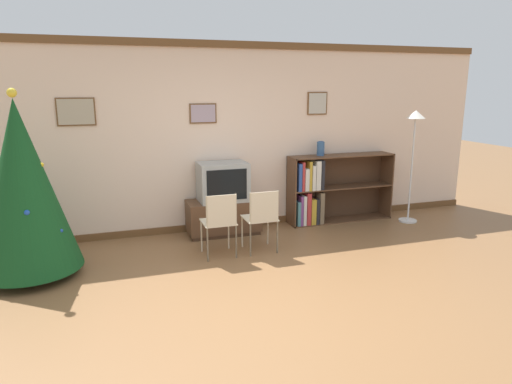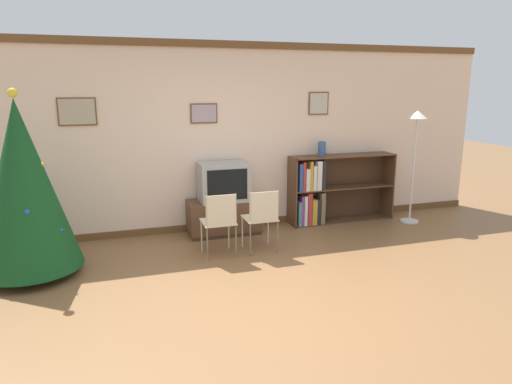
{
  "view_description": "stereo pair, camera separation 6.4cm",
  "coord_description": "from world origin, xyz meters",
  "px_view_note": "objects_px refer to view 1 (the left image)",
  "views": [
    {
      "loc": [
        -1.4,
        -3.87,
        2.09
      ],
      "look_at": [
        0.35,
        1.39,
        0.79
      ],
      "focal_mm": 32.0,
      "sensor_mm": 36.0,
      "label": 1
    },
    {
      "loc": [
        -1.34,
        -3.89,
        2.09
      ],
      "look_at": [
        0.35,
        1.39,
        0.79
      ],
      "focal_mm": 32.0,
      "sensor_mm": 36.0,
      "label": 2
    }
  ],
  "objects_px": {
    "tv_console": "(223,217)",
    "television": "(223,182)",
    "folding_chair_left": "(220,221)",
    "standing_lamp": "(414,137)",
    "bookshelf": "(323,190)",
    "christmas_tree": "(23,187)",
    "vase": "(321,148)",
    "folding_chair_right": "(262,217)"
  },
  "relations": [
    {
      "from": "folding_chair_right",
      "to": "vase",
      "type": "height_order",
      "value": "vase"
    },
    {
      "from": "tv_console",
      "to": "standing_lamp",
      "type": "relative_size",
      "value": 0.59
    },
    {
      "from": "christmas_tree",
      "to": "tv_console",
      "type": "bearing_deg",
      "value": 18.06
    },
    {
      "from": "christmas_tree",
      "to": "tv_console",
      "type": "height_order",
      "value": "christmas_tree"
    },
    {
      "from": "bookshelf",
      "to": "standing_lamp",
      "type": "xyz_separation_m",
      "value": [
        1.31,
        -0.4,
        0.82
      ]
    },
    {
      "from": "christmas_tree",
      "to": "folding_chair_left",
      "type": "relative_size",
      "value": 2.52
    },
    {
      "from": "christmas_tree",
      "to": "bookshelf",
      "type": "xyz_separation_m",
      "value": [
        4.03,
        0.86,
        -0.52
      ]
    },
    {
      "from": "television",
      "to": "vase",
      "type": "xyz_separation_m",
      "value": [
        1.57,
        0.11,
        0.39
      ]
    },
    {
      "from": "vase",
      "to": "standing_lamp",
      "type": "relative_size",
      "value": 0.13
    },
    {
      "from": "tv_console",
      "to": "vase",
      "type": "bearing_deg",
      "value": 3.99
    },
    {
      "from": "bookshelf",
      "to": "folding_chair_right",
      "type": "bearing_deg",
      "value": -144.13
    },
    {
      "from": "standing_lamp",
      "to": "bookshelf",
      "type": "bearing_deg",
      "value": 162.9
    },
    {
      "from": "tv_console",
      "to": "christmas_tree",
      "type": "bearing_deg",
      "value": -161.94
    },
    {
      "from": "folding_chair_right",
      "to": "bookshelf",
      "type": "relative_size",
      "value": 0.49
    },
    {
      "from": "television",
      "to": "folding_chair_left",
      "type": "height_order",
      "value": "television"
    },
    {
      "from": "bookshelf",
      "to": "vase",
      "type": "height_order",
      "value": "vase"
    },
    {
      "from": "christmas_tree",
      "to": "television",
      "type": "distance_m",
      "value": 2.55
    },
    {
      "from": "folding_chair_right",
      "to": "standing_lamp",
      "type": "relative_size",
      "value": 0.47
    },
    {
      "from": "bookshelf",
      "to": "tv_console",
      "type": "bearing_deg",
      "value": -177.53
    },
    {
      "from": "television",
      "to": "bookshelf",
      "type": "xyz_separation_m",
      "value": [
        1.61,
        0.07,
        -0.26
      ]
    },
    {
      "from": "tv_console",
      "to": "television",
      "type": "relative_size",
      "value": 1.49
    },
    {
      "from": "folding_chair_left",
      "to": "bookshelf",
      "type": "bearing_deg",
      "value": 27.18
    },
    {
      "from": "folding_chair_left",
      "to": "standing_lamp",
      "type": "height_order",
      "value": "standing_lamp"
    },
    {
      "from": "tv_console",
      "to": "folding_chair_left",
      "type": "xyz_separation_m",
      "value": [
        -0.27,
        -0.9,
        0.22
      ]
    },
    {
      "from": "folding_chair_right",
      "to": "vase",
      "type": "relative_size",
      "value": 3.75
    },
    {
      "from": "folding_chair_right",
      "to": "standing_lamp",
      "type": "xyz_separation_m",
      "value": [
        2.64,
        0.56,
        0.86
      ]
    },
    {
      "from": "bookshelf",
      "to": "television",
      "type": "bearing_deg",
      "value": -177.44
    },
    {
      "from": "christmas_tree",
      "to": "television",
      "type": "relative_size",
      "value": 3.01
    },
    {
      "from": "christmas_tree",
      "to": "bookshelf",
      "type": "relative_size",
      "value": 1.23
    },
    {
      "from": "folding_chair_left",
      "to": "vase",
      "type": "distance_m",
      "value": 2.21
    },
    {
      "from": "christmas_tree",
      "to": "standing_lamp",
      "type": "xyz_separation_m",
      "value": [
        5.33,
        0.46,
        0.3
      ]
    },
    {
      "from": "television",
      "to": "vase",
      "type": "distance_m",
      "value": 1.62
    },
    {
      "from": "folding_chair_left",
      "to": "standing_lamp",
      "type": "xyz_separation_m",
      "value": [
        3.19,
        0.56,
        0.86
      ]
    },
    {
      "from": "tv_console",
      "to": "bookshelf",
      "type": "distance_m",
      "value": 1.63
    },
    {
      "from": "folding_chair_left",
      "to": "vase",
      "type": "bearing_deg",
      "value": 28.62
    },
    {
      "from": "christmas_tree",
      "to": "standing_lamp",
      "type": "relative_size",
      "value": 1.2
    },
    {
      "from": "tv_console",
      "to": "standing_lamp",
      "type": "height_order",
      "value": "standing_lamp"
    },
    {
      "from": "vase",
      "to": "standing_lamp",
      "type": "bearing_deg",
      "value": -18.22
    },
    {
      "from": "tv_console",
      "to": "television",
      "type": "bearing_deg",
      "value": -90.0
    },
    {
      "from": "bookshelf",
      "to": "standing_lamp",
      "type": "relative_size",
      "value": 0.98
    },
    {
      "from": "folding_chair_right",
      "to": "christmas_tree",
      "type": "bearing_deg",
      "value": 177.69
    },
    {
      "from": "tv_console",
      "to": "folding_chair_right",
      "type": "xyz_separation_m",
      "value": [
        0.27,
        -0.9,
        0.22
      ]
    }
  ]
}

